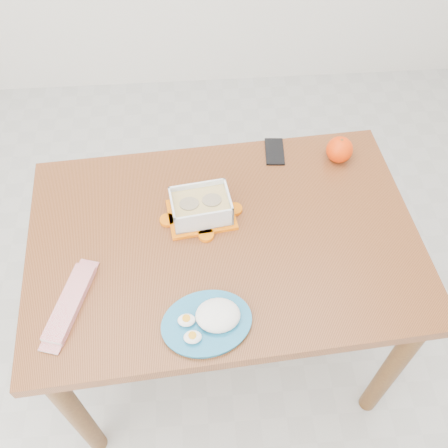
{
  "coord_description": "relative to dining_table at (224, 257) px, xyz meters",
  "views": [
    {
      "loc": [
        0.02,
        -0.82,
        1.92
      ],
      "look_at": [
        0.08,
        0.02,
        0.81
      ],
      "focal_mm": 40.0,
      "sensor_mm": 36.0,
      "label": 1
    }
  ],
  "objects": [
    {
      "name": "ground",
      "position": [
        -0.08,
        -0.02,
        -0.64
      ],
      "size": [
        3.5,
        3.5,
        0.0
      ],
      "primitive_type": "plane",
      "color": "#B7B7B2",
      "rests_on": "ground"
    },
    {
      "name": "smartphone",
      "position": [
        0.19,
        0.33,
        0.11
      ],
      "size": [
        0.07,
        0.12,
        0.01
      ],
      "primitive_type": "cube",
      "rotation": [
        0.0,
        0.0,
        -0.08
      ],
      "color": "black",
      "rests_on": "dining_table"
    },
    {
      "name": "rice_plate",
      "position": [
        -0.06,
        -0.27,
        0.13
      ],
      "size": [
        0.27,
        0.27,
        0.06
      ],
      "rotation": [
        0.0,
        0.0,
        0.19
      ],
      "color": "#1A6A92",
      "rests_on": "dining_table"
    },
    {
      "name": "orange_fruit",
      "position": [
        0.39,
        0.28,
        0.15
      ],
      "size": [
        0.08,
        0.08,
        0.08
      ],
      "primitive_type": "sphere",
      "color": "#E13604",
      "rests_on": "dining_table"
    },
    {
      "name": "food_container",
      "position": [
        -0.06,
        0.08,
        0.15
      ],
      "size": [
        0.21,
        0.17,
        0.08
      ],
      "rotation": [
        0.0,
        0.0,
        0.13
      ],
      "color": "orange",
      "rests_on": "dining_table"
    },
    {
      "name": "dining_table",
      "position": [
        0.0,
        0.0,
        0.0
      ],
      "size": [
        1.17,
        0.82,
        0.75
      ],
      "rotation": [
        0.0,
        0.0,
        0.07
      ],
      "color": "brown",
      "rests_on": "ground"
    },
    {
      "name": "candy_bar",
      "position": [
        -0.42,
        -0.19,
        0.12
      ],
      "size": [
        0.12,
        0.23,
        0.02
      ],
      "primitive_type": "cube",
      "rotation": [
        0.0,
        0.0,
        1.27
      ],
      "color": "#B10917",
      "rests_on": "dining_table"
    }
  ]
}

